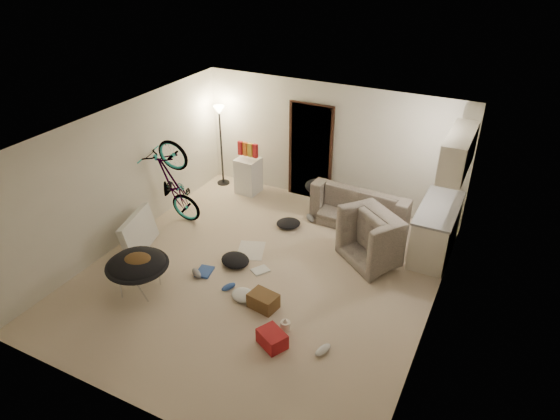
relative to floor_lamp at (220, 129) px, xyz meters
The scene contains 38 objects.
floor 3.81m from the floor_lamp, 47.83° to the right, with size 5.50×6.00×0.02m, color beige.
ceiling 3.77m from the floor_lamp, 47.83° to the right, with size 5.50×6.00×0.02m, color white.
wall_back 2.43m from the floor_lamp, ahead, with size 5.50×0.02×2.50m, color silver.
wall_front 6.15m from the floor_lamp, 67.02° to the right, with size 5.50×0.02×2.50m, color silver.
wall_left 2.67m from the floor_lamp, 97.74° to the right, with size 0.02×6.00×2.50m, color silver.
wall_right 5.80m from the floor_lamp, 27.18° to the right, with size 0.02×6.00×2.50m, color silver.
doorway 2.05m from the floor_lamp, ahead, with size 0.85×0.10×2.04m, color black.
door_trim 2.04m from the floor_lamp, ahead, with size 0.97×0.04×2.10m, color black.
floor_lamp is the anchor object (origin of this frame).
kitchen_counter 4.95m from the floor_lamp, ahead, with size 0.60×1.50×0.88m, color silver.
counter_top 4.89m from the floor_lamp, ahead, with size 0.64×1.54×0.04m, color gray.
kitchen_uppers 5.04m from the floor_lamp, ahead, with size 0.38×1.40×0.65m, color silver.
sofa 3.51m from the floor_lamp, ahead, with size 1.93×0.75×0.56m, color #343B35.
armchair 4.39m from the floor_lamp, 16.21° to the right, with size 1.08×0.95×0.71m, color #343B35.
bicycle 2.03m from the floor_lamp, 86.90° to the right, with size 0.64×1.83×0.96m, color black.
book_asset 3.75m from the floor_lamp, 78.06° to the right, with size 0.17×0.23×0.02m, color #A3181C.
mini_fridge 1.17m from the floor_lamp, ahead, with size 0.46×0.46×0.78m, color white.
snack_box_0 0.64m from the floor_lamp, 10.24° to the right, with size 0.10×0.07×0.30m, color #A3181C.
snack_box_1 0.75m from the floor_lamp, ahead, with size 0.10×0.07×0.30m, color #C95819.
snack_box_2 0.86m from the floor_lamp, ahead, with size 0.10×0.07×0.30m, color gold.
snack_box_3 0.97m from the floor_lamp, ahead, with size 0.10×0.07×0.30m, color #A3181C.
saucer_chair 4.08m from the floor_lamp, 76.82° to the right, with size 0.98×0.98×0.70m.
hoodie 4.08m from the floor_lamp, 76.22° to the right, with size 0.48×0.40×0.22m, color brown.
sofa_drape 2.53m from the floor_lamp, ahead, with size 0.56×0.46×0.28m, color black.
tv_box 3.09m from the floor_lamp, 88.05° to the right, with size 0.12×1.03×0.68m, color silver.
drink_case_a 4.54m from the floor_lamp, 49.65° to the right, with size 0.43×0.30×0.24m, color brown.
drink_case_b 5.33m from the floor_lamp, 50.18° to the right, with size 0.39×0.29×0.23m, color #A3181C.
juicer 5.10m from the floor_lamp, 47.28° to the right, with size 0.15×0.15×0.21m.
newspaper 3.12m from the floor_lamp, 47.65° to the right, with size 0.46×0.61×0.01m, color silver.
book_blue 3.62m from the floor_lamp, 63.07° to the right, with size 0.24×0.33×0.03m, color #294895.
book_white 3.71m from the floor_lamp, 47.33° to the right, with size 0.21×0.28×0.03m, color silver.
shoe_1 2.81m from the floor_lamp, 14.66° to the right, with size 0.30×0.12×0.11m, color slate.
shoe_2 4.06m from the floor_lamp, 56.44° to the right, with size 0.26×0.11×0.10m, color #294895.
shoe_3 3.69m from the floor_lamp, 65.03° to the right, with size 0.28×0.12×0.10m, color slate.
shoe_4 5.68m from the floor_lamp, 43.51° to the right, with size 0.29×0.12×0.11m, color white.
clothes_lump_a 3.41m from the floor_lamp, 53.96° to the right, with size 0.52×0.45×0.17m, color black.
clothes_lump_b 2.69m from the floor_lamp, 25.83° to the right, with size 0.47×0.41×0.14m, color black.
clothes_lump_c 4.30m from the floor_lamp, 53.36° to the right, with size 0.39×0.34×0.12m, color silver.
Camera 1 is at (3.33, -5.87, 5.07)m, focal length 32.00 mm.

